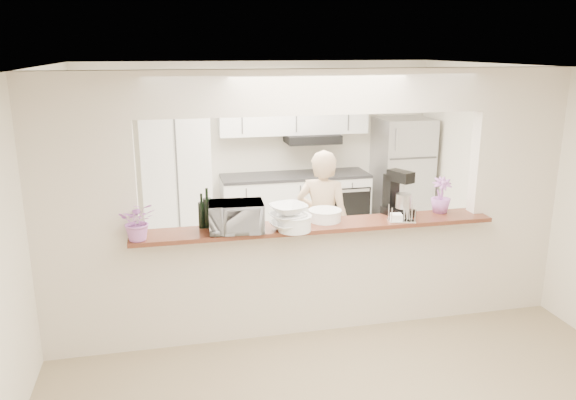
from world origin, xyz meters
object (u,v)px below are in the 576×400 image
object	(u,v)px
refrigerator	(402,176)
person	(323,223)
toaster_oven	(236,217)
stand_mixer	(398,195)

from	to	relation	value
refrigerator	person	distance (m)	2.54
refrigerator	person	world-z (taller)	refrigerator
refrigerator	person	bearing A→B (deg)	-133.34
toaster_oven	person	distance (m)	1.45
stand_mixer	person	world-z (taller)	person
refrigerator	stand_mixer	world-z (taller)	refrigerator
stand_mixer	person	distance (m)	1.03
stand_mixer	person	xyz separation A→B (m)	(-0.54, 0.74, -0.48)
refrigerator	toaster_oven	size ratio (longest dim) A/B	3.53
toaster_oven	stand_mixer	xyz separation A→B (m)	(1.60, 0.16, 0.07)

